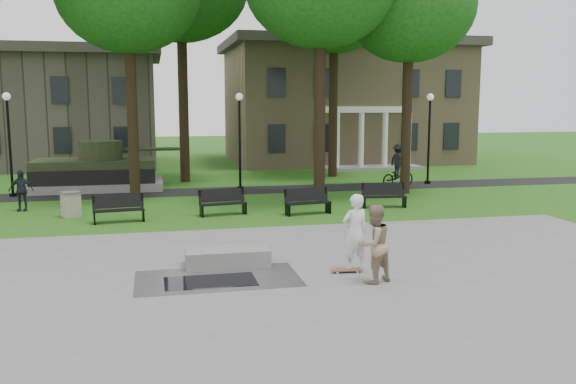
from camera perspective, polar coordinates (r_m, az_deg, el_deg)
name	(u,v)px	position (r m, az deg, el deg)	size (l,w,h in m)	color
ground	(281,248)	(18.24, -0.65, -5.25)	(120.00, 120.00, 0.00)	#215814
plaza	(328,301)	(13.57, 3.73, -10.11)	(22.00, 16.00, 0.02)	gray
footpath	(231,191)	(29.88, -5.35, 0.12)	(44.00, 2.60, 0.01)	black
building_right	(342,101)	(45.43, 5.06, 8.47)	(17.00, 12.00, 8.60)	#9E8460
building_left	(40,112)	(44.47, -22.16, 6.92)	(15.00, 10.00, 7.20)	#4C443D
tree_3	(410,7)	(29.56, 11.33, 16.62)	(6.00, 6.00, 11.19)	black
tree_5	(334,5)	(35.73, 4.35, 17.05)	(6.40, 6.40, 12.44)	black
lamp_left	(9,136)	(30.37, -24.64, 4.81)	(0.36, 0.36, 4.73)	black
lamp_mid	(240,133)	(29.97, -4.55, 5.51)	(0.36, 0.36, 4.73)	black
lamp_right	(429,131)	(32.87, 13.08, 5.58)	(0.36, 0.36, 4.73)	black
tank_monument	(96,172)	(31.67, -17.51, 1.79)	(7.45, 3.40, 2.40)	gray
puddle	(210,281)	(14.99, -7.27, -8.30)	(2.20, 1.20, 0.00)	black
concrete_block	(227,257)	(16.31, -5.69, -6.07)	(2.20, 1.00, 0.45)	gray
skateboard	(347,271)	(15.68, 5.52, -7.39)	(0.78, 0.20, 0.07)	brown
skateboarder	(355,232)	(15.70, 6.29, -3.77)	(0.73, 0.48, 1.99)	white
friend_watching	(374,244)	(14.72, 8.04, -4.82)	(0.92, 0.72, 1.89)	#9A8264
pedestrian_walker	(21,191)	(26.43, -23.71, 0.13)	(0.96, 0.40, 1.64)	#20222B
cyclist	(398,169)	(31.84, 10.27, 2.14)	(2.09, 1.27, 2.17)	black
park_bench_0	(119,208)	(22.83, -15.55, -1.44)	(1.84, 0.72, 1.00)	black
park_bench_1	(223,201)	(23.52, -6.11, -0.89)	(1.85, 0.80, 1.00)	black
park_bench_2	(308,201)	(23.58, 1.85, -0.82)	(1.85, 0.79, 1.00)	black
park_bench_3	(383,195)	(25.40, 8.92, -0.24)	(1.84, 0.74, 1.00)	black
trash_bin	(71,204)	(24.45, -19.65, -1.07)	(0.88, 0.88, 0.96)	gray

